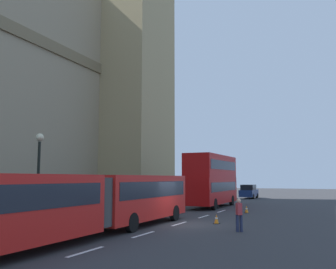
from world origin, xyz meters
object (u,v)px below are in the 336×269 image
traffic_cone_east (247,209)px  pedestrian_near_cones (239,214)px  traffic_cone_middle (240,211)px  street_lamp (38,173)px  double_decker_bus (212,178)px  articulated_bus (88,199)px  sedan_lead (249,192)px  traffic_cone_west (216,219)px

traffic_cone_east → pedestrian_near_cones: (-10.35, -1.84, 0.63)m
traffic_cone_middle → traffic_cone_east: (1.74, -0.10, 0.00)m
street_lamp → double_decker_bus: bearing=-14.0°
double_decker_bus → traffic_cone_east: size_ratio=16.09×
articulated_bus → pedestrian_near_cones: bearing=-52.1°
articulated_bus → street_lamp: street_lamp is taller
double_decker_bus → sedan_lead: 16.56m
sedan_lead → pedestrian_near_cones: size_ratio=2.60×
articulated_bus → double_decker_bus: bearing=0.0°
traffic_cone_west → double_decker_bus: bearing=18.5°
double_decker_bus → articulated_bus: bearing=-180.0°
street_lamp → traffic_cone_east: bearing=-32.7°
traffic_cone_east → pedestrian_near_cones: size_ratio=0.34×
traffic_cone_east → street_lamp: (-13.60, 8.73, 2.77)m
articulated_bus → sedan_lead: 35.98m
sedan_lead → street_lamp: (-34.50, 4.57, 2.14)m
double_decker_bus → street_lamp: street_lamp is taller
traffic_cone_west → traffic_cone_middle: size_ratio=1.00×
double_decker_bus → street_lamp: 18.59m
articulated_bus → pedestrian_near_cones: size_ratio=11.10×
street_lamp → pedestrian_near_cones: 11.27m
street_lamp → traffic_cone_west: bearing=-55.1°
traffic_cone_east → pedestrian_near_cones: bearing=-169.9°
traffic_cone_west → traffic_cone_east: 7.64m
double_decker_bus → pedestrian_near_cones: double_decker_bus is taller
sedan_lead → traffic_cone_east: sedan_lead is taller
double_decker_bus → traffic_cone_west: size_ratio=16.09×
traffic_cone_west → traffic_cone_middle: same height
pedestrian_near_cones → sedan_lead: bearing=10.9°
traffic_cone_middle → traffic_cone_west: bearing=179.2°
double_decker_bus → traffic_cone_east: (-4.44, -4.22, -2.43)m
traffic_cone_west → pedestrian_near_cones: 3.45m
double_decker_bus → traffic_cone_west: 12.96m
articulated_bus → sedan_lead: bearing=-0.1°
double_decker_bus → traffic_cone_west: bearing=-161.5°
sedan_lead → street_lamp: 34.86m
traffic_cone_west → traffic_cone_east: same height
traffic_cone_east → traffic_cone_west: bearing=178.6°
sedan_lead → traffic_cone_west: (-28.54, -3.97, -0.63)m
articulated_bus → street_lamp: bearing=71.9°
articulated_bus → double_decker_bus: (19.51, 0.00, 0.96)m
traffic_cone_east → traffic_cone_middle: bearing=176.6°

